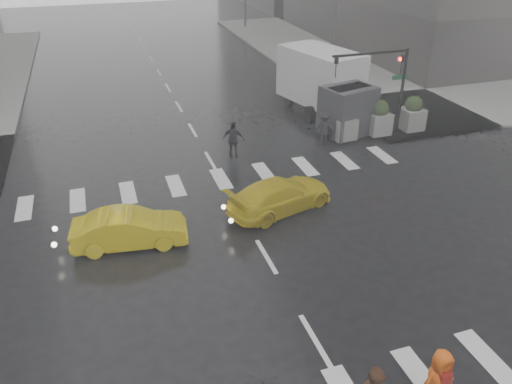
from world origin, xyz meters
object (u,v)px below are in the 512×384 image
object	(u,v)px
pedestrian_orange	(438,381)
taxi_mid	(130,229)
box_truck	(327,85)
traffic_signal_pole	(386,76)

from	to	relation	value
pedestrian_orange	taxi_mid	world-z (taller)	pedestrian_orange
box_truck	taxi_mid	bearing A→B (deg)	-156.29
pedestrian_orange	taxi_mid	distance (m)	10.74
traffic_signal_pole	pedestrian_orange	xyz separation A→B (m)	(-7.31, -14.81, -2.32)
traffic_signal_pole	pedestrian_orange	world-z (taller)	traffic_signal_pole
traffic_signal_pole	box_truck	distance (m)	3.88
traffic_signal_pole	taxi_mid	bearing A→B (deg)	-156.14
pedestrian_orange	traffic_signal_pole	bearing A→B (deg)	57.71
traffic_signal_pole	taxi_mid	xyz separation A→B (m)	(-13.25, -5.86, -2.57)
box_truck	traffic_signal_pole	bearing A→B (deg)	-80.11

